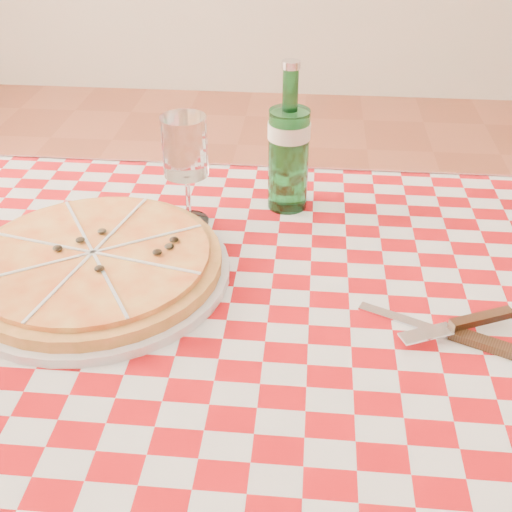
{
  "coord_description": "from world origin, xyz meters",
  "views": [
    {
      "loc": [
        0.04,
        -0.63,
        1.28
      ],
      "look_at": [
        -0.02,
        0.06,
        0.82
      ],
      "focal_mm": 45.0,
      "sensor_mm": 36.0,
      "label": 1
    }
  ],
  "objects": [
    {
      "name": "pizza_plate",
      "position": [
        -0.25,
        0.08,
        0.78
      ],
      "size": [
        0.45,
        0.45,
        0.05
      ],
      "primitive_type": null,
      "rotation": [
        0.0,
        0.0,
        -0.23
      ],
      "color": "#D59147",
      "rests_on": "tablecloth"
    },
    {
      "name": "wine_glass",
      "position": [
        -0.14,
        0.24,
        0.85
      ],
      "size": [
        0.08,
        0.08,
        0.17
      ],
      "primitive_type": null,
      "rotation": [
        0.0,
        0.0,
        0.27
      ],
      "color": "white",
      "rests_on": "tablecloth"
    },
    {
      "name": "cutlery",
      "position": [
        0.22,
        -0.01,
        0.77
      ],
      "size": [
        0.23,
        0.19,
        0.02
      ],
      "primitive_type": null,
      "rotation": [
        0.0,
        0.0,
        0.07
      ],
      "color": "silver",
      "rests_on": "tablecloth"
    },
    {
      "name": "water_bottle",
      "position": [
        0.01,
        0.31,
        0.88
      ],
      "size": [
        0.09,
        0.09,
        0.24
      ],
      "primitive_type": null,
      "rotation": [
        0.0,
        0.0,
        0.42
      ],
      "color": "#186126",
      "rests_on": "tablecloth"
    },
    {
      "name": "tablecloth",
      "position": [
        0.0,
        0.0,
        0.75
      ],
      "size": [
        1.3,
        0.9,
        0.01
      ],
      "primitive_type": "cube",
      "color": "#97090D",
      "rests_on": "dining_table"
    },
    {
      "name": "dining_table",
      "position": [
        0.0,
        0.0,
        0.66
      ],
      "size": [
        1.2,
        0.8,
        0.75
      ],
      "color": "brown",
      "rests_on": "ground"
    }
  ]
}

